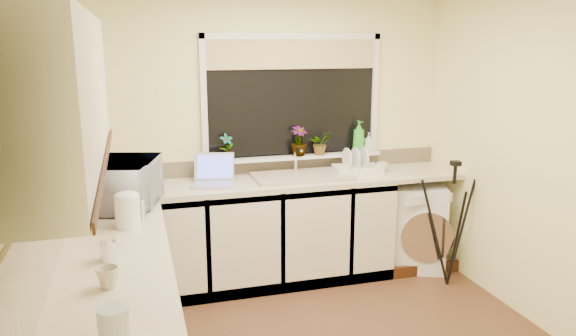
{
  "coord_description": "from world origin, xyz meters",
  "views": [
    {
      "loc": [
        -1.16,
        -3.06,
        2.03
      ],
      "look_at": [
        -0.11,
        0.55,
        1.15
      ],
      "focal_mm": 33.83,
      "sensor_mm": 36.0,
      "label": 1
    }
  ],
  "objects_px": {
    "dish_rack": "(357,170)",
    "tripod": "(451,224)",
    "soap_bottle_green": "(359,136)",
    "plant_a": "(227,147)",
    "washing_machine": "(411,225)",
    "soap_bottle_clear": "(369,142)",
    "plant_c": "(299,141)",
    "steel_jar": "(108,249)",
    "kettle": "(128,211)",
    "plant_d": "(320,143)",
    "glass_jug": "(115,329)",
    "laptop": "(214,176)",
    "cup_back": "(382,167)",
    "microwave": "(125,184)",
    "cup_left": "(108,278)"
  },
  "relations": [
    {
      "from": "tripod",
      "to": "steel_jar",
      "type": "relative_size",
      "value": 8.72
    },
    {
      "from": "tripod",
      "to": "plant_d",
      "type": "relative_size",
      "value": 5.36
    },
    {
      "from": "dish_rack",
      "to": "soap_bottle_clear",
      "type": "distance_m",
      "value": 0.33
    },
    {
      "from": "dish_rack",
      "to": "steel_jar",
      "type": "distance_m",
      "value": 2.5
    },
    {
      "from": "dish_rack",
      "to": "microwave",
      "type": "relative_size",
      "value": 0.67
    },
    {
      "from": "plant_c",
      "to": "laptop",
      "type": "bearing_deg",
      "value": -166.53
    },
    {
      "from": "washing_machine",
      "to": "soap_bottle_clear",
      "type": "relative_size",
      "value": 4.48
    },
    {
      "from": "steel_jar",
      "to": "cup_left",
      "type": "height_order",
      "value": "steel_jar"
    },
    {
      "from": "laptop",
      "to": "soap_bottle_green",
      "type": "relative_size",
      "value": 1.37
    },
    {
      "from": "dish_rack",
      "to": "plant_c",
      "type": "xyz_separation_m",
      "value": [
        -0.48,
        0.17,
        0.25
      ]
    },
    {
      "from": "kettle",
      "to": "microwave",
      "type": "relative_size",
      "value": 0.34
    },
    {
      "from": "cup_left",
      "to": "plant_d",
      "type": "bearing_deg",
      "value": 48.42
    },
    {
      "from": "soap_bottle_clear",
      "to": "cup_left",
      "type": "distance_m",
      "value": 2.97
    },
    {
      "from": "soap_bottle_green",
      "to": "plant_a",
      "type": "bearing_deg",
      "value": -179.87
    },
    {
      "from": "soap_bottle_green",
      "to": "steel_jar",
      "type": "bearing_deg",
      "value": -142.44
    },
    {
      "from": "dish_rack",
      "to": "tripod",
      "type": "distance_m",
      "value": 0.92
    },
    {
      "from": "tripod",
      "to": "plant_c",
      "type": "bearing_deg",
      "value": 130.64
    },
    {
      "from": "dish_rack",
      "to": "plant_d",
      "type": "distance_m",
      "value": 0.4
    },
    {
      "from": "washing_machine",
      "to": "plant_a",
      "type": "relative_size",
      "value": 3.47
    },
    {
      "from": "steel_jar",
      "to": "cup_back",
      "type": "bearing_deg",
      "value": 32.48
    },
    {
      "from": "kettle",
      "to": "plant_d",
      "type": "distance_m",
      "value": 1.99
    },
    {
      "from": "laptop",
      "to": "plant_d",
      "type": "relative_size",
      "value": 1.93
    },
    {
      "from": "laptop",
      "to": "microwave",
      "type": "bearing_deg",
      "value": -133.19
    },
    {
      "from": "steel_jar",
      "to": "plant_c",
      "type": "height_order",
      "value": "plant_c"
    },
    {
      "from": "steel_jar",
      "to": "plant_c",
      "type": "distance_m",
      "value": 2.26
    },
    {
      "from": "laptop",
      "to": "microwave",
      "type": "height_order",
      "value": "microwave"
    },
    {
      "from": "plant_c",
      "to": "soap_bottle_green",
      "type": "distance_m",
      "value": 0.57
    },
    {
      "from": "washing_machine",
      "to": "kettle",
      "type": "distance_m",
      "value": 2.68
    },
    {
      "from": "glass_jug",
      "to": "soap_bottle_green",
      "type": "distance_m",
      "value": 3.29
    },
    {
      "from": "kettle",
      "to": "soap_bottle_green",
      "type": "bearing_deg",
      "value": 28.8
    },
    {
      "from": "plant_c",
      "to": "cup_back",
      "type": "relative_size",
      "value": 2.42
    },
    {
      "from": "dish_rack",
      "to": "plant_c",
      "type": "height_order",
      "value": "plant_c"
    },
    {
      "from": "washing_machine",
      "to": "glass_jug",
      "type": "xyz_separation_m",
      "value": [
        -2.51,
        -2.3,
        0.6
      ]
    },
    {
      "from": "kettle",
      "to": "cup_left",
      "type": "height_order",
      "value": "kettle"
    },
    {
      "from": "soap_bottle_green",
      "to": "cup_back",
      "type": "height_order",
      "value": "soap_bottle_green"
    },
    {
      "from": "soap_bottle_clear",
      "to": "cup_back",
      "type": "xyz_separation_m",
      "value": [
        0.06,
        -0.18,
        -0.19
      ]
    },
    {
      "from": "laptop",
      "to": "plant_a",
      "type": "height_order",
      "value": "plant_a"
    },
    {
      "from": "glass_jug",
      "to": "plant_d",
      "type": "distance_m",
      "value": 3.06
    },
    {
      "from": "tripod",
      "to": "plant_a",
      "type": "bearing_deg",
      "value": 140.89
    },
    {
      "from": "tripod",
      "to": "soap_bottle_green",
      "type": "bearing_deg",
      "value": 110.38
    },
    {
      "from": "laptop",
      "to": "tripod",
      "type": "xyz_separation_m",
      "value": [
        1.9,
        -0.52,
        -0.42
      ]
    },
    {
      "from": "soap_bottle_green",
      "to": "soap_bottle_clear",
      "type": "distance_m",
      "value": 0.11
    },
    {
      "from": "washing_machine",
      "to": "tripod",
      "type": "distance_m",
      "value": 0.5
    },
    {
      "from": "kettle",
      "to": "cup_back",
      "type": "bearing_deg",
      "value": 23.1
    },
    {
      "from": "microwave",
      "to": "cup_left",
      "type": "xyz_separation_m",
      "value": [
        -0.08,
        -1.33,
        -0.11
      ]
    },
    {
      "from": "tripod",
      "to": "microwave",
      "type": "bearing_deg",
      "value": 161.59
    },
    {
      "from": "laptop",
      "to": "plant_a",
      "type": "bearing_deg",
      "value": 65.72
    },
    {
      "from": "plant_d",
      "to": "microwave",
      "type": "bearing_deg",
      "value": -158.92
    },
    {
      "from": "steel_jar",
      "to": "cup_left",
      "type": "relative_size",
      "value": 1.16
    },
    {
      "from": "laptop",
      "to": "steel_jar",
      "type": "xyz_separation_m",
      "value": [
        -0.77,
        -1.44,
        -0.0
      ]
    }
  ]
}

